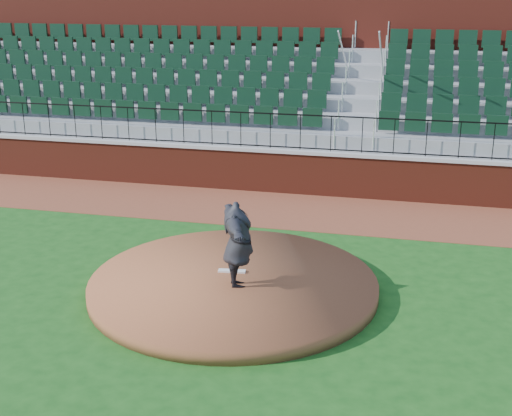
{
  "coord_description": "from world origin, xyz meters",
  "views": [
    {
      "loc": [
        3.2,
        -12.09,
        5.9
      ],
      "look_at": [
        0.0,
        1.5,
        1.3
      ],
      "focal_mm": 48.56,
      "sensor_mm": 36.0,
      "label": 1
    }
  ],
  "objects": [
    {
      "name": "pitching_rubber",
      "position": [
        -0.25,
        0.44,
        0.27
      ],
      "size": [
        0.57,
        0.21,
        0.04
      ],
      "primitive_type": "cube",
      "rotation": [
        0.0,
        0.0,
        0.13
      ],
      "color": "white",
      "rests_on": "pitchers_mound"
    },
    {
      "name": "wall_cap",
      "position": [
        0.0,
        7.0,
        1.25
      ],
      "size": [
        34.0,
        0.45,
        0.1
      ],
      "primitive_type": "cube",
      "color": "#B7B7B7",
      "rests_on": "field_wall"
    },
    {
      "name": "field_wall",
      "position": [
        0.0,
        7.0,
        0.6
      ],
      "size": [
        34.0,
        0.35,
        1.2
      ],
      "primitive_type": "cube",
      "color": "maroon",
      "rests_on": "ground"
    },
    {
      "name": "ground",
      "position": [
        0.0,
        0.0,
        0.0
      ],
      "size": [
        90.0,
        90.0,
        0.0
      ],
      "primitive_type": "plane",
      "color": "#164A15",
      "rests_on": "ground"
    },
    {
      "name": "pitchers_mound",
      "position": [
        -0.13,
        0.08,
        0.12
      ],
      "size": [
        5.74,
        5.74,
        0.25
      ],
      "primitive_type": "cylinder",
      "color": "brown",
      "rests_on": "ground"
    },
    {
      "name": "pitcher",
      "position": [
        0.04,
        -0.17,
        1.11
      ],
      "size": [
        1.3,
        2.18,
        1.72
      ],
      "primitive_type": "imported",
      "rotation": [
        0.0,
        0.0,
        1.94
      ],
      "color": "black",
      "rests_on": "pitchers_mound"
    },
    {
      "name": "warning_track",
      "position": [
        0.0,
        5.4,
        0.01
      ],
      "size": [
        34.0,
        3.2,
        0.01
      ],
      "primitive_type": "cube",
      "color": "brown",
      "rests_on": "ground"
    },
    {
      "name": "concourse_wall",
      "position": [
        0.0,
        12.52,
        2.75
      ],
      "size": [
        34.0,
        0.5,
        5.5
      ],
      "primitive_type": "cube",
      "color": "maroon",
      "rests_on": "ground"
    },
    {
      "name": "seating_stands",
      "position": [
        0.0,
        9.72,
        2.3
      ],
      "size": [
        34.0,
        5.1,
        4.6
      ],
      "primitive_type": null,
      "color": "gray",
      "rests_on": "ground"
    },
    {
      "name": "wall_railing",
      "position": [
        0.0,
        7.0,
        1.8
      ],
      "size": [
        34.0,
        0.05,
        1.0
      ],
      "primitive_type": null,
      "color": "black",
      "rests_on": "wall_cap"
    }
  ]
}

